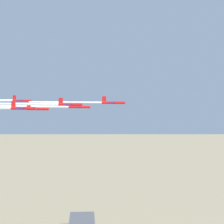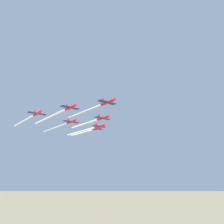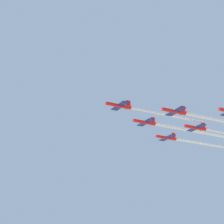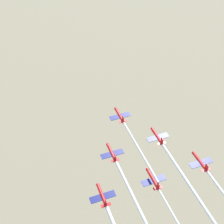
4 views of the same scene
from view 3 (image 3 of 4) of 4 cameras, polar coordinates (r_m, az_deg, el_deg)
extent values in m
cylinder|color=red|center=(168.50, 0.82, 0.85)|extent=(3.21, 10.93, 1.33)
cube|color=navy|center=(168.82, 1.03, 0.81)|extent=(10.49, 4.63, 0.22)
cube|color=red|center=(171.14, 2.13, 1.11)|extent=(0.50, 1.93, 2.65)
cube|color=red|center=(170.52, 2.14, 0.59)|extent=(4.03, 1.98, 0.14)
cylinder|color=red|center=(168.12, 8.07, 0.10)|extent=(3.21, 10.93, 1.33)
cube|color=navy|center=(168.52, 8.27, 0.06)|extent=(10.49, 4.63, 0.22)
cube|color=red|center=(171.21, 9.27, 0.37)|extent=(0.50, 1.93, 2.65)
cube|color=red|center=(170.62, 9.30, -0.15)|extent=(4.03, 1.98, 0.14)
cylinder|color=red|center=(185.69, 4.22, -1.33)|extent=(3.21, 10.93, 1.33)
cube|color=navy|center=(186.05, 4.41, -1.36)|extent=(10.49, 4.63, 0.22)
cube|color=red|center=(188.51, 5.36, -1.06)|extent=(0.50, 1.93, 2.65)
cube|color=red|center=(187.96, 5.38, -1.54)|extent=(4.03, 1.98, 0.14)
cylinder|color=red|center=(186.52, 10.78, -2.01)|extent=(3.21, 10.93, 1.33)
cube|color=navy|center=(186.95, 10.96, -2.04)|extent=(10.49, 4.63, 0.22)
cube|color=red|center=(189.74, 11.81, -1.73)|extent=(0.50, 1.93, 2.65)
cube|color=red|center=(189.21, 11.85, -2.21)|extent=(4.03, 1.98, 0.14)
cylinder|color=red|center=(203.41, 7.05, -3.34)|extent=(3.21, 10.93, 1.33)
cube|color=navy|center=(203.81, 7.22, -3.37)|extent=(10.49, 4.63, 0.22)
cube|color=red|center=(206.38, 8.05, -3.07)|extent=(0.50, 1.93, 2.65)
cube|color=red|center=(205.88, 8.08, -3.50)|extent=(4.03, 1.98, 0.14)
cylinder|color=white|center=(179.94, 7.33, -0.42)|extent=(7.04, 35.09, 0.84)
cylinder|color=white|center=(180.62, 13.55, -1.01)|extent=(6.60, 31.05, 1.13)
cylinder|color=white|center=(200.86, 10.94, -2.53)|extent=(8.88, 43.72, 1.16)
cylinder|color=white|center=(217.75, 12.40, -4.18)|extent=(7.69, 37.72, 1.03)
camera|label=1|loc=(352.07, -18.66, -7.98)|focal=70.00mm
camera|label=2|loc=(202.55, -29.63, -10.23)|focal=35.00mm
camera|label=4|loc=(257.74, 27.52, 21.02)|focal=50.00mm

